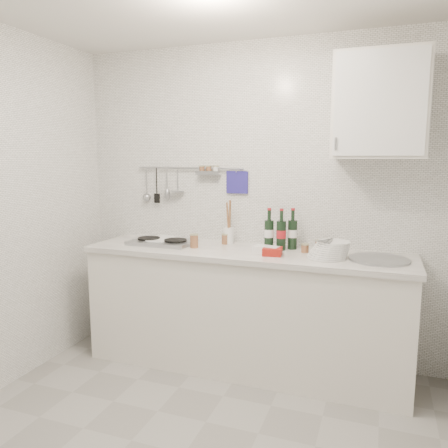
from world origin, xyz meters
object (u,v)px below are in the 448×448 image
object	(u,v)px
wall_cabinet	(380,106)
plate_stack_hob	(158,240)
plate_stack_sink	(330,250)
utensil_crock	(229,233)
wine_bottles	(281,229)

from	to	relation	value
wall_cabinet	plate_stack_hob	bearing A→B (deg)	-177.40
wall_cabinet	plate_stack_sink	xyz separation A→B (m)	(-0.28, -0.15, -0.97)
plate_stack_sink	utensil_crock	distance (m)	0.86
wall_cabinet	plate_stack_sink	size ratio (longest dim) A/B	2.39
plate_stack_sink	wine_bottles	bearing A→B (deg)	157.27
plate_stack_hob	wine_bottles	world-z (taller)	wine_bottles
wine_bottles	utensil_crock	size ratio (longest dim) A/B	0.88
wall_cabinet	utensil_crock	world-z (taller)	wall_cabinet
wall_cabinet	wine_bottles	bearing A→B (deg)	179.50
plate_stack_hob	wine_bottles	bearing A→B (deg)	4.61
plate_stack_hob	plate_stack_sink	size ratio (longest dim) A/B	1.04
wine_bottles	plate_stack_hob	bearing A→B (deg)	-175.39
plate_stack_hob	utensil_crock	distance (m)	0.59
utensil_crock	plate_stack_sink	bearing A→B (deg)	-15.58
wine_bottles	utensil_crock	world-z (taller)	utensil_crock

